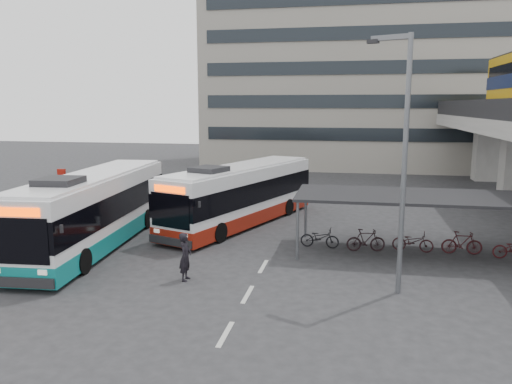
% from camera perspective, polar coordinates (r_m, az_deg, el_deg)
% --- Properties ---
extents(ground, '(120.00, 120.00, 0.00)m').
position_cam_1_polar(ground, '(20.41, -6.16, -8.04)').
color(ground, '#28282B').
rests_on(ground, ground).
extents(bike_shelter, '(10.00, 4.00, 2.54)m').
position_cam_1_polar(bike_shelter, '(22.22, 17.70, -2.91)').
color(bike_shelter, '#595B60').
rests_on(bike_shelter, ground).
extents(office_block, '(30.00, 15.00, 25.00)m').
position_cam_1_polar(office_block, '(54.89, 11.54, 16.23)').
color(office_block, gray).
rests_on(office_block, ground).
extents(road_markings, '(0.15, 7.60, 0.01)m').
position_cam_1_polar(road_markings, '(17.07, -0.97, -11.62)').
color(road_markings, beige).
rests_on(road_markings, ground).
extents(bus_main, '(6.27, 11.55, 3.37)m').
position_cam_1_polar(bus_main, '(26.42, -1.70, -0.35)').
color(bus_main, white).
rests_on(bus_main, ground).
extents(bus_teal, '(3.45, 12.06, 3.52)m').
position_cam_1_polar(bus_teal, '(23.47, -17.95, -1.97)').
color(bus_teal, white).
rests_on(bus_teal, ground).
extents(pedestrian, '(0.44, 0.65, 1.76)m').
position_cam_1_polar(pedestrian, '(18.29, -8.08, -7.34)').
color(pedestrian, black).
rests_on(pedestrian, ground).
extents(lamp_post, '(1.42, 0.71, 8.49)m').
position_cam_1_polar(lamp_post, '(16.84, 16.32, 4.64)').
color(lamp_post, '#595B60').
rests_on(lamp_post, ground).
extents(sign_totem_north, '(0.53, 0.19, 2.43)m').
position_cam_1_polar(sign_totem_north, '(32.80, -21.24, 0.44)').
color(sign_totem_north, '#971209').
rests_on(sign_totem_north, ground).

